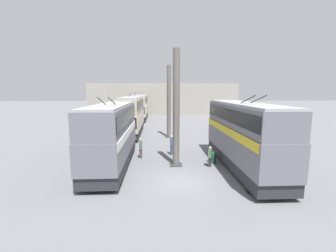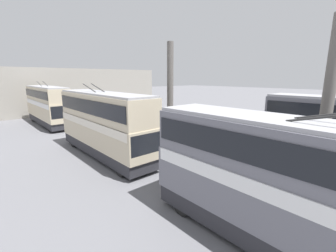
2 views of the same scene
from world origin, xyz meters
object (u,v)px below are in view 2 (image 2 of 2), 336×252
bus_right_far (47,103)px  oil_drum (321,172)px  bus_right_near (280,178)px  bus_right_mid (103,121)px  person_aisle_midway (258,166)px  person_by_right_row (249,186)px

bus_right_far → oil_drum: 29.66m
bus_right_near → bus_right_mid: bus_right_mid is taller
bus_right_near → person_aisle_midway: size_ratio=5.60×
bus_right_mid → bus_right_far: (15.78, 0.00, -0.00)m
bus_right_mid → person_aisle_midway: (-10.24, -4.68, -1.88)m
person_by_right_row → oil_drum: person_by_right_row is taller
bus_right_far → person_aisle_midway: bus_right_far is taller
bus_right_far → person_by_right_row: bearing=-175.8°
bus_right_mid → person_aisle_midway: 11.42m
bus_right_far → person_aisle_midway: size_ratio=6.34×
bus_right_far → oil_drum: size_ratio=13.14×
bus_right_near → person_aisle_midway: 5.84m
bus_right_near → person_by_right_row: bearing=-43.4°
oil_drum → person_aisle_midway: bearing=52.2°
person_aisle_midway → oil_drum: size_ratio=2.07×
bus_right_near → bus_right_mid: 13.26m
bus_right_mid → oil_drum: bearing=-148.2°
bus_right_far → person_aisle_midway: (-26.02, -4.68, -1.87)m
person_aisle_midway → person_by_right_row: bearing=-158.8°
bus_right_mid → bus_right_far: bus_right_mid is taller
oil_drum → bus_right_far: bearing=15.4°
bus_right_mid → person_aisle_midway: size_ratio=6.27×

